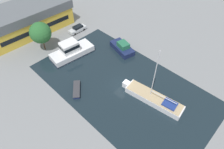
# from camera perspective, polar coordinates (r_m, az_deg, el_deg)

# --- Properties ---
(ground_plane) EXTENTS (440.00, 440.00, 0.00)m
(ground_plane) POSITION_cam_1_polar(r_m,az_deg,el_deg) (40.21, 2.77, -2.93)
(ground_plane) COLOR gray
(water_canal) EXTENTS (20.60, 36.19, 0.01)m
(water_canal) POSITION_cam_1_polar(r_m,az_deg,el_deg) (40.21, 2.77, -2.93)
(water_canal) COLOR black
(water_canal) RESTS_ON ground
(warehouse_building) EXTENTS (22.65, 11.44, 6.67)m
(warehouse_building) POSITION_cam_1_polar(r_m,az_deg,el_deg) (57.61, -23.22, 14.43)
(warehouse_building) COLOR gold
(warehouse_building) RESTS_ON ground
(quay_tree_near_building) EXTENTS (4.83, 4.83, 7.11)m
(quay_tree_near_building) POSITION_cam_1_polar(r_m,az_deg,el_deg) (48.32, -19.78, 11.15)
(quay_tree_near_building) COLOR brown
(quay_tree_near_building) RESTS_ON ground
(parked_car) EXTENTS (4.81, 1.77, 1.62)m
(parked_car) POSITION_cam_1_polar(r_m,az_deg,el_deg) (54.75, -9.80, 12.73)
(parked_car) COLOR silver
(parked_car) RESTS_ON ground
(sailboat_moored) EXTENTS (4.23, 12.33, 11.65)m
(sailboat_moored) POSITION_cam_1_polar(r_m,az_deg,el_deg) (37.90, 11.66, -6.62)
(sailboat_moored) COLOR white
(sailboat_moored) RESTS_ON water_canal
(motor_cruiser) EXTENTS (10.33, 5.11, 3.81)m
(motor_cruiser) POSITION_cam_1_polar(r_m,az_deg,el_deg) (46.69, -11.56, 6.67)
(motor_cruiser) COLOR white
(motor_cruiser) RESTS_ON water_canal
(small_dinghy) EXTENTS (3.77, 4.13, 0.65)m
(small_dinghy) POSITION_cam_1_polar(r_m,az_deg,el_deg) (39.49, -10.06, -4.29)
(small_dinghy) COLOR #19234C
(small_dinghy) RESTS_ON water_canal
(cabin_boat) EXTENTS (4.42, 7.00, 2.39)m
(cabin_boat) POSITION_cam_1_polar(r_m,az_deg,el_deg) (47.55, 2.97, 7.72)
(cabin_boat) COLOR #19234C
(cabin_boat) RESTS_ON water_canal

